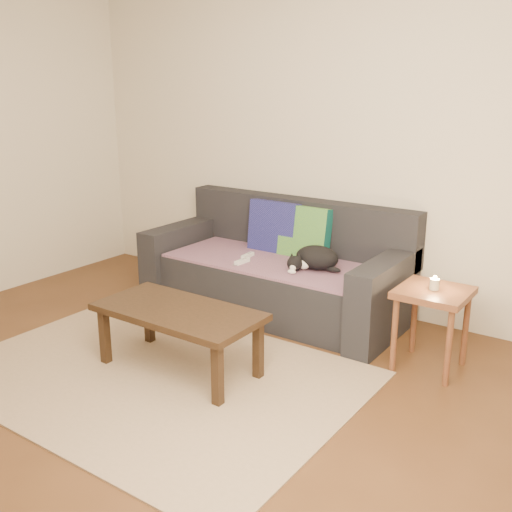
# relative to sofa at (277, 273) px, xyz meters

# --- Properties ---
(ground) EXTENTS (4.50, 4.50, 0.00)m
(ground) POSITION_rel_sofa_xyz_m (0.00, -1.57, -0.31)
(ground) COLOR brown
(ground) RESTS_ON ground
(back_wall) EXTENTS (4.50, 0.04, 2.60)m
(back_wall) POSITION_rel_sofa_xyz_m (0.00, 0.43, 0.99)
(back_wall) COLOR beige
(back_wall) RESTS_ON ground
(sofa) EXTENTS (2.10, 0.94, 0.87)m
(sofa) POSITION_rel_sofa_xyz_m (0.00, 0.00, 0.00)
(sofa) COLOR #232328
(sofa) RESTS_ON ground
(throw_blanket) EXTENTS (1.66, 0.74, 0.02)m
(throw_blanket) POSITION_rel_sofa_xyz_m (0.00, -0.09, 0.12)
(throw_blanket) COLOR #41274A
(throw_blanket) RESTS_ON sofa
(cushion_navy) EXTENTS (0.44, 0.16, 0.45)m
(cushion_navy) POSITION_rel_sofa_xyz_m (-0.14, 0.17, 0.32)
(cushion_navy) COLOR #12144F
(cushion_navy) RESTS_ON throw_blanket
(cushion_green) EXTENTS (0.42, 0.17, 0.44)m
(cushion_green) POSITION_rel_sofa_xyz_m (0.15, 0.17, 0.32)
(cushion_green) COLOR #0B4B48
(cushion_green) RESTS_ON throw_blanket
(cat) EXTENTS (0.42, 0.40, 0.18)m
(cat) POSITION_rel_sofa_xyz_m (0.40, -0.10, 0.22)
(cat) COLOR black
(cat) RESTS_ON throw_blanket
(wii_remote_a) EXTENTS (0.05, 0.15, 0.03)m
(wii_remote_a) POSITION_rel_sofa_xyz_m (-0.14, -0.29, 0.15)
(wii_remote_a) COLOR white
(wii_remote_a) RESTS_ON throw_blanket
(wii_remote_b) EXTENTS (0.05, 0.15, 0.03)m
(wii_remote_b) POSITION_rel_sofa_xyz_m (-0.20, -0.13, 0.15)
(wii_remote_b) COLOR white
(wii_remote_b) RESTS_ON throw_blanket
(side_table) EXTENTS (0.43, 0.43, 0.54)m
(side_table) POSITION_rel_sofa_xyz_m (1.38, -0.32, 0.14)
(side_table) COLOR brown
(side_table) RESTS_ON ground
(candle) EXTENTS (0.06, 0.06, 0.09)m
(candle) POSITION_rel_sofa_xyz_m (1.38, -0.32, 0.27)
(candle) COLOR beige
(candle) RESTS_ON side_table
(rug) EXTENTS (2.50, 1.80, 0.01)m
(rug) POSITION_rel_sofa_xyz_m (0.00, -1.42, -0.30)
(rug) COLOR tan
(rug) RESTS_ON ground
(coffee_table) EXTENTS (1.07, 0.54, 0.43)m
(coffee_table) POSITION_rel_sofa_xyz_m (0.08, -1.28, 0.06)
(coffee_table) COLOR #321F13
(coffee_table) RESTS_ON rug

